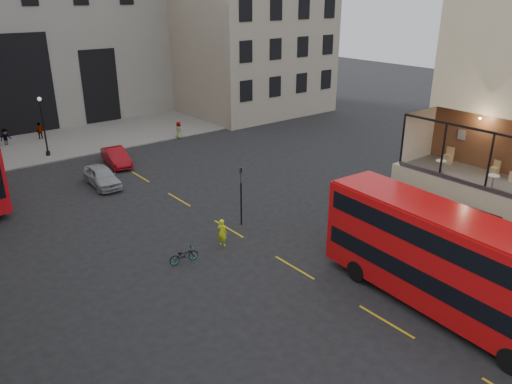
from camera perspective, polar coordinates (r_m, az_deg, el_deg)
ground at (r=25.03m, az=17.48°, el=-12.25°), size 140.00×140.00×0.00m
host_frontage at (r=29.10m, az=25.33°, el=-3.38°), size 3.00×11.00×4.50m
cafe_floor at (r=28.28m, az=26.07°, el=0.85°), size 3.00×10.00×0.10m
gateway at (r=60.36m, az=-27.10°, el=15.55°), size 35.00×10.60×18.00m
building_right at (r=63.51m, az=-1.86°, el=18.91°), size 16.60×18.60×20.00m
pavement_far at (r=52.05m, az=-23.94°, el=4.84°), size 40.00×12.00×0.12m
traffic_light_near at (r=30.57m, az=-1.73°, el=0.37°), size 0.16×0.20×3.80m
street_lamp_b at (r=47.72m, az=-23.03°, el=6.50°), size 0.36×0.36×5.33m
bus_near at (r=23.78m, az=20.72°, el=-6.99°), size 3.47×12.23×4.82m
car_a at (r=39.24m, az=-17.18°, el=1.71°), size 2.04×4.54×1.51m
car_b at (r=43.74m, az=-15.69°, el=3.87°), size 2.12×4.57×1.45m
bicycle at (r=27.39m, az=-8.26°, el=-7.16°), size 1.72×0.79×0.87m
cyclist at (r=28.73m, az=-3.91°, el=-4.63°), size 0.58×0.70×1.65m
pedestrian_b at (r=53.02m, az=-26.71°, el=5.58°), size 1.27×1.00×1.73m
pedestrian_c at (r=53.92m, az=-23.45°, el=6.37°), size 1.06×0.50×1.77m
pedestrian_d at (r=50.82m, az=-8.83°, el=7.01°), size 0.61×0.86×1.66m
cafe_table_mid at (r=27.09m, az=25.45°, el=1.27°), size 0.57×0.57×0.71m
cafe_table_far at (r=28.57m, az=20.36°, el=2.99°), size 0.53×0.53×0.66m
cafe_chair_c at (r=29.36m, az=25.58°, el=2.24°), size 0.40×0.40×0.76m
cafe_chair_d at (r=30.31m, az=21.07°, el=3.60°), size 0.48×0.48×0.91m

